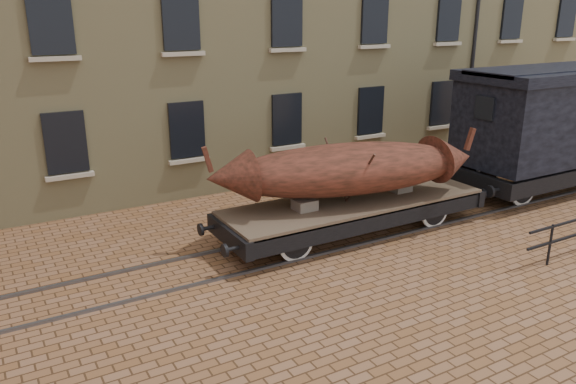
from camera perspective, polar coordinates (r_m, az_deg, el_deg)
ground at (r=14.93m, az=6.02°, el=-4.37°), size 90.00×90.00×0.00m
rail_track at (r=14.92m, az=6.02°, el=-4.27°), size 30.00×1.52×0.06m
flatcar_wagon at (r=14.77m, az=6.73°, el=-1.50°), size 8.07×2.19×1.22m
iron_boat at (r=14.31m, az=6.08°, el=2.38°), size 7.32×3.30×1.73m
goods_van at (r=19.96m, az=25.62°, el=7.12°), size 7.71×2.81×3.99m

